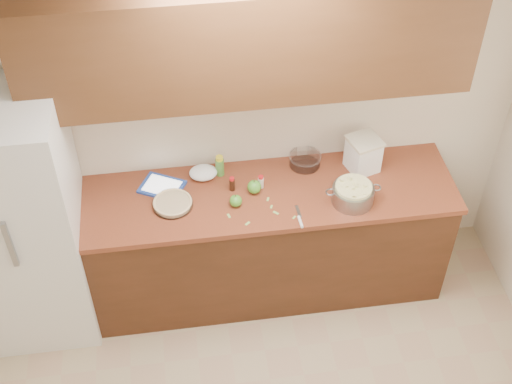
{
  "coord_description": "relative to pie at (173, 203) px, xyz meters",
  "views": [
    {
      "loc": [
        -0.44,
        -1.77,
        4.11
      ],
      "look_at": [
        0.01,
        1.43,
        0.98
      ],
      "focal_mm": 50.0,
      "sensor_mm": 36.0,
      "label": 1
    }
  ],
  "objects": [
    {
      "name": "peel_a",
      "position": [
        0.61,
        -0.1,
        -0.02
      ],
      "size": [
        0.02,
        0.03,
        0.0
      ],
      "primitive_type": "cube",
      "rotation": [
        0.0,
        0.0,
        1.19
      ],
      "color": "#8FBC5B",
      "rests_on": "counter_run"
    },
    {
      "name": "vanilla_bottle",
      "position": [
        0.39,
        0.09,
        0.03
      ],
      "size": [
        0.04,
        0.04,
        0.1
      ],
      "rotation": [
        0.0,
        0.0,
        0.37
      ],
      "color": "black",
      "rests_on": "counter_run"
    },
    {
      "name": "paper_towel",
      "position": [
        0.22,
        0.24,
        0.02
      ],
      "size": [
        0.2,
        0.17,
        0.08
      ],
      "primitive_type": "ellipsoid",
      "rotation": [
        0.0,
        0.0,
        -0.08
      ],
      "color": "white",
      "rests_on": "counter_run"
    },
    {
      "name": "tablet",
      "position": [
        -0.06,
        0.17,
        -0.01
      ],
      "size": [
        0.33,
        0.31,
        0.02
      ],
      "rotation": [
        0.0,
        0.0,
        -0.49
      ],
      "color": "#2143A1",
      "rests_on": "counter_run"
    },
    {
      "name": "peel_f",
      "position": [
        0.45,
        -0.22,
        -0.02
      ],
      "size": [
        0.04,
        0.03,
        0.0
      ],
      "primitive_type": "cube",
      "rotation": [
        0.0,
        0.0,
        0.68
      ],
      "color": "#8FBC5B",
      "rests_on": "counter_run"
    },
    {
      "name": "fridge",
      "position": [
        -0.93,
        0.0,
        -0.04
      ],
      "size": [
        0.7,
        0.7,
        1.8
      ],
      "primitive_type": "cube",
      "color": "silver",
      "rests_on": "ground"
    },
    {
      "name": "paring_knife",
      "position": [
        0.77,
        -0.25,
        -0.01
      ],
      "size": [
        0.03,
        0.2,
        0.02
      ],
      "rotation": [
        0.0,
        0.0,
        0.06
      ],
      "color": "gray",
      "rests_on": "counter_run"
    },
    {
      "name": "colander",
      "position": [
        1.13,
        -0.12,
        0.04
      ],
      "size": [
        0.36,
        0.27,
        0.13
      ],
      "rotation": [
        0.0,
        0.0,
        0.29
      ],
      "color": "gray",
      "rests_on": "counter_run"
    },
    {
      "name": "room_shell",
      "position": [
        0.51,
        -1.44,
        0.36
      ],
      "size": [
        3.6,
        3.6,
        3.6
      ],
      "color": "tan",
      "rests_on": "ground"
    },
    {
      "name": "upper_cabinets",
      "position": [
        0.51,
        0.19,
        1.01
      ],
      "size": [
        2.6,
        0.34,
        0.7
      ],
      "primitive_type": "cube",
      "color": "#502E18",
      "rests_on": "room_shell"
    },
    {
      "name": "pie",
      "position": [
        0.0,
        0.0,
        0.0
      ],
      "size": [
        0.25,
        0.25,
        0.04
      ],
      "rotation": [
        0.0,
        0.0,
        -0.35
      ],
      "color": "silver",
      "rests_on": "counter_run"
    },
    {
      "name": "counter_run",
      "position": [
        0.51,
        0.04,
        -0.48
      ],
      "size": [
        2.64,
        0.68,
        0.92
      ],
      "color": "#482414",
      "rests_on": "ground"
    },
    {
      "name": "apple_center",
      "position": [
        0.53,
        0.05,
        0.02
      ],
      "size": [
        0.09,
        0.09,
        0.1
      ],
      "color": "#489129",
      "rests_on": "counter_run"
    },
    {
      "name": "flour_canister",
      "position": [
        1.27,
        0.18,
        0.1
      ],
      "size": [
        0.25,
        0.25,
        0.24
      ],
      "rotation": [
        0.0,
        0.0,
        0.3
      ],
      "color": "white",
      "rests_on": "counter_run"
    },
    {
      "name": "lemon_bottle",
      "position": [
        0.33,
        0.25,
        0.05
      ],
      "size": [
        0.06,
        0.06,
        0.15
      ],
      "rotation": [
        0.0,
        0.0,
        -0.09
      ],
      "color": "#4C8C38",
      "rests_on": "counter_run"
    },
    {
      "name": "peel_c",
      "position": [
        0.6,
        -0.03,
        -0.02
      ],
      "size": [
        0.02,
        0.04,
        0.0
      ],
      "primitive_type": "cube",
      "rotation": [
        0.0,
        0.0,
        -1.91
      ],
      "color": "#8FBC5B",
      "rests_on": "counter_run"
    },
    {
      "name": "peel_b",
      "position": [
        0.74,
        -0.21,
        -0.02
      ],
      "size": [
        0.03,
        0.03,
        0.0
      ],
      "primitive_type": "cube",
      "rotation": [
        0.0,
        0.0,
        -2.32
      ],
      "color": "#8FBC5B",
      "rests_on": "counter_run"
    },
    {
      "name": "cinnamon_shaker",
      "position": [
        0.57,
        0.09,
        0.02
      ],
      "size": [
        0.04,
        0.04,
        0.09
      ],
      "rotation": [
        0.0,
        0.0,
        0.1
      ],
      "color": "beige",
      "rests_on": "counter_run"
    },
    {
      "name": "peel_d",
      "position": [
        0.34,
        -0.14,
        -0.02
      ],
      "size": [
        0.02,
        0.04,
        0.0
      ],
      "primitive_type": "cube",
      "rotation": [
        0.0,
        0.0,
        1.83
      ],
      "color": "#8FBC5B",
      "rests_on": "counter_run"
    },
    {
      "name": "apple_left",
      "position": [
        0.39,
        -0.05,
        0.02
      ],
      "size": [
        0.08,
        0.08,
        0.09
      ],
      "color": "#489129",
      "rests_on": "counter_run"
    },
    {
      "name": "peel_e",
      "position": [
        0.63,
        -0.15,
        -0.02
      ],
      "size": [
        0.04,
        0.04,
        0.0
      ],
      "primitive_type": "cube",
      "rotation": [
        0.0,
        0.0,
        2.39
      ],
      "color": "#8FBC5B",
      "rests_on": "counter_run"
    },
    {
      "name": "mixing_bowl",
      "position": [
        0.9,
        0.27,
        0.02
      ],
      "size": [
        0.22,
        0.22,
        0.08
      ],
      "rotation": [
        0.0,
        0.0,
        0.12
      ],
      "color": "silver",
      "rests_on": "counter_run"
    }
  ]
}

